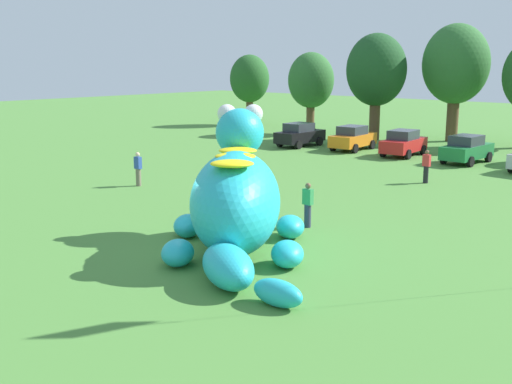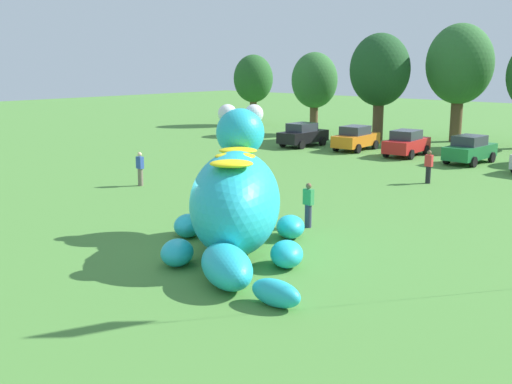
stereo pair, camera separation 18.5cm
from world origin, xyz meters
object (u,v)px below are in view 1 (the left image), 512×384
(car_black, at_px, (300,135))
(car_orange, at_px, (353,138))
(spectator_mid_field, at_px, (426,167))
(spectator_near_inflatable, at_px, (308,205))
(car_red, at_px, (404,143))
(car_green, at_px, (467,149))
(giant_inflatable_creature, at_px, (236,201))
(spectator_by_cars, at_px, (138,169))

(car_black, relative_size, car_orange, 0.97)
(spectator_mid_field, bearing_deg, spectator_near_inflatable, -85.75)
(car_red, relative_size, spectator_near_inflatable, 2.49)
(car_black, bearing_deg, spectator_near_inflatable, -51.07)
(car_red, xyz_separation_m, car_green, (4.36, -0.05, 0.00))
(car_orange, distance_m, car_red, 4.00)
(car_red, height_order, spectator_near_inflatable, car_red)
(giant_inflatable_creature, height_order, car_black, giant_inflatable_creature)
(spectator_near_inflatable, relative_size, spectator_mid_field, 1.00)
(car_black, height_order, spectator_by_cars, car_black)
(spectator_near_inflatable, bearing_deg, car_red, 108.85)
(car_orange, height_order, spectator_by_cars, car_orange)
(spectator_mid_field, bearing_deg, car_orange, 141.25)
(car_black, xyz_separation_m, spectator_mid_field, (13.57, -6.77, -0.01))
(spectator_near_inflatable, height_order, spectator_by_cars, same)
(giant_inflatable_creature, xyz_separation_m, spectator_near_inflatable, (-0.07, 3.98, -0.85))
(giant_inflatable_creature, distance_m, car_orange, 25.01)
(giant_inflatable_creature, bearing_deg, car_black, 123.57)
(car_black, xyz_separation_m, spectator_near_inflatable, (14.39, -17.82, -0.01))
(spectator_near_inflatable, bearing_deg, car_orange, 119.00)
(car_red, xyz_separation_m, spectator_by_cars, (-4.83, -18.03, -0.01))
(car_black, distance_m, spectator_near_inflatable, 22.91)
(giant_inflatable_creature, relative_size, car_green, 1.99)
(spectator_mid_field, bearing_deg, car_red, 126.05)
(car_black, xyz_separation_m, spectator_by_cars, (3.19, -17.16, -0.01))
(giant_inflatable_creature, relative_size, car_orange, 1.94)
(giant_inflatable_creature, bearing_deg, spectator_by_cars, 157.63)
(car_orange, relative_size, car_green, 1.02)
(giant_inflatable_creature, relative_size, spectator_near_inflatable, 4.80)
(car_black, bearing_deg, car_green, 3.80)
(car_black, distance_m, car_red, 8.06)
(car_orange, relative_size, car_red, 0.99)
(car_black, bearing_deg, car_orange, 12.71)
(car_black, xyz_separation_m, car_red, (8.01, 0.87, 0.00))
(spectator_by_cars, bearing_deg, car_orange, 87.38)
(car_green, bearing_deg, car_black, -176.20)
(car_green, height_order, spectator_near_inflatable, car_green)
(giant_inflatable_creature, bearing_deg, spectator_mid_field, 93.41)
(car_orange, distance_m, spectator_mid_field, 12.26)
(car_red, relative_size, spectator_mid_field, 2.49)
(car_orange, bearing_deg, spectator_by_cars, -92.62)
(car_green, xyz_separation_m, spectator_near_inflatable, (2.02, -18.64, -0.01))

